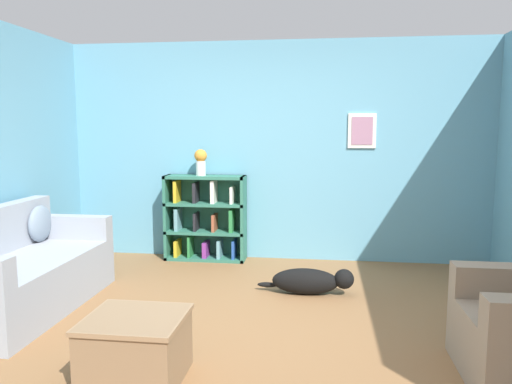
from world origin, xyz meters
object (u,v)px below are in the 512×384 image
bookshelf (206,218)px  dog (311,281)px  vase (201,161)px  couch (20,273)px  coffee_table (136,346)px

bookshelf → dog: (1.29, -1.13, -0.37)m
vase → couch: bearing=-122.3°
couch → vase: bearing=57.7°
dog → vase: 2.04m
bookshelf → dog: bookshelf is taller
bookshelf → coffee_table: bookshelf is taller
couch → coffee_table: couch is taller
coffee_table → vase: vase is taller
coffee_table → dog: bearing=59.4°
vase → coffee_table: bearing=-84.4°
bookshelf → coffee_table: bearing=-85.3°
coffee_table → vase: size_ratio=1.97×
bookshelf → vase: size_ratio=3.27×
bookshelf → coffee_table: size_ratio=1.66×
bookshelf → coffee_table: 2.94m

